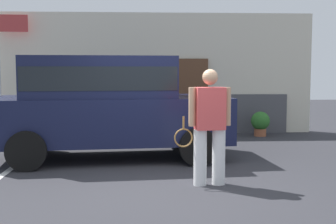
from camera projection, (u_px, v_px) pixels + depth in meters
ground_plane at (168, 188)px, 6.92m from camera, size 40.00×40.00×0.00m
parking_stripe_0 at (11, 169)px, 8.26m from camera, size 0.12×4.40×0.01m
house_frontage at (156, 77)px, 12.88m from camera, size 8.81×0.40×3.37m
parked_suv at (107, 102)px, 9.15m from camera, size 4.75×2.48×2.05m
tennis_player_man at (209, 126)px, 7.04m from camera, size 0.92×0.33×1.80m
potted_plant_by_porch at (260, 122)px, 12.34m from camera, size 0.51×0.51×0.67m
flag_pole at (6, 52)px, 12.16m from camera, size 0.80×0.06×3.30m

